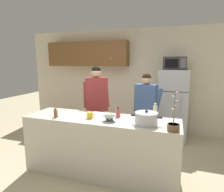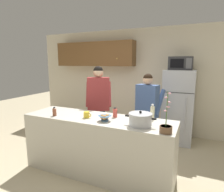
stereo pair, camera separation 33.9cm
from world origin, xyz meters
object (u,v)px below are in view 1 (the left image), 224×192
object	(u,v)px
refrigerator	(172,105)
bottle_far_corner	(56,113)
person_by_sink	(146,105)
cooking_pot	(146,119)
bread_bowl	(110,118)
potted_orchid	(173,125)
bottle_near_edge	(118,112)
person_near_pot	(97,98)
microwave	(175,63)
bottle_mid_counter	(155,111)
coffee_mug	(90,115)

from	to	relation	value
refrigerator	bottle_far_corner	size ratio (longest dim) A/B	11.36
person_by_sink	bottle_far_corner	xyz separation A→B (m)	(-1.22, -1.11, 0.02)
cooking_pot	bread_bowl	world-z (taller)	cooking_pot
cooking_pot	potted_orchid	distance (m)	0.38
potted_orchid	refrigerator	bearing A→B (deg)	91.34
bread_bowl	bottle_far_corner	size ratio (longest dim) A/B	1.40
bottle_far_corner	bottle_near_edge	bearing A→B (deg)	19.99
bottle_near_edge	bottle_far_corner	bearing A→B (deg)	-160.01
bread_bowl	bottle_far_corner	world-z (taller)	bottle_far_corner
refrigerator	person_near_pot	distance (m)	1.79
refrigerator	bottle_near_edge	bearing A→B (deg)	-114.47
potted_orchid	bottle_far_corner	bearing A→B (deg)	178.79
person_near_pot	bread_bowl	bearing A→B (deg)	-56.81
cooking_pot	bottle_near_edge	size ratio (longest dim) A/B	2.75
bottle_far_corner	potted_orchid	size ratio (longest dim) A/B	0.28
bottle_near_edge	person_by_sink	bearing A→B (deg)	68.01
person_by_sink	cooking_pot	bearing A→B (deg)	-81.13
cooking_pot	microwave	bearing A→B (deg)	80.95
potted_orchid	person_by_sink	bearing A→B (deg)	114.19
person_near_pot	bottle_mid_counter	world-z (taller)	person_near_pot
cooking_pot	bread_bowl	xyz separation A→B (m)	(-0.53, -0.01, -0.03)
person_near_pot	bottle_far_corner	world-z (taller)	person_near_pot
person_near_pot	cooking_pot	distance (m)	1.43
refrigerator	bread_bowl	xyz separation A→B (m)	(-0.83, -1.96, 0.17)
person_by_sink	potted_orchid	size ratio (longest dim) A/B	3.10
bottle_far_corner	bread_bowl	bearing A→B (deg)	5.44
coffee_mug	bottle_mid_counter	bearing A→B (deg)	20.22
refrigerator	bread_bowl	bearing A→B (deg)	-113.01
person_by_sink	bottle_near_edge	distance (m)	0.84
bottle_mid_counter	coffee_mug	bearing A→B (deg)	-159.78
person_near_pot	microwave	bearing A→B (deg)	36.26
cooking_pot	potted_orchid	world-z (taller)	potted_orchid
bottle_near_edge	bottle_mid_counter	world-z (taller)	bottle_mid_counter
bread_bowl	bottle_mid_counter	xyz separation A→B (m)	(0.61, 0.38, 0.06)
bottle_mid_counter	potted_orchid	world-z (taller)	potted_orchid
person_near_pot	bottle_mid_counter	distance (m)	1.30
coffee_mug	person_by_sink	bearing A→B (deg)	54.90
coffee_mug	bottle_near_edge	xyz separation A→B (m)	(0.38, 0.21, 0.03)
person_near_pot	cooking_pot	size ratio (longest dim) A/B	3.97
potted_orchid	bottle_near_edge	bearing A→B (deg)	156.07
microwave	person_by_sink	size ratio (longest dim) A/B	0.31
bread_bowl	person_by_sink	bearing A→B (deg)	70.30
person_near_pot	bread_bowl	world-z (taller)	person_near_pot
person_near_pot	coffee_mug	distance (m)	0.91
refrigerator	potted_orchid	distance (m)	2.09
microwave	coffee_mug	size ratio (longest dim) A/B	3.66
bread_bowl	potted_orchid	distance (m)	0.89
bottle_mid_counter	person_near_pot	bearing A→B (deg)	156.51
refrigerator	potted_orchid	world-z (taller)	refrigerator
refrigerator	person_near_pot	world-z (taller)	person_near_pot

